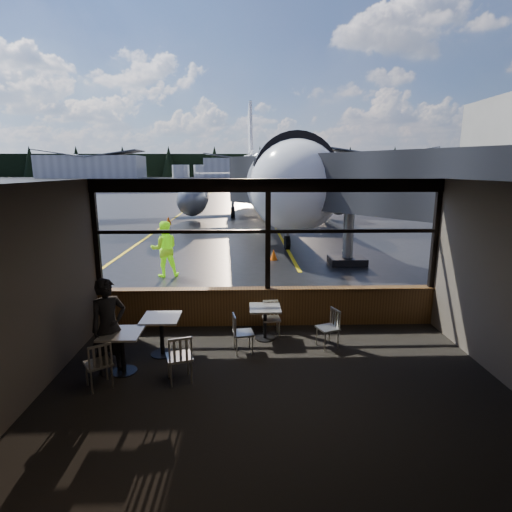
{
  "coord_description": "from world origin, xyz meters",
  "views": [
    {
      "loc": [
        -0.55,
        -9.14,
        3.69
      ],
      "look_at": [
        -0.25,
        1.0,
        1.5
      ],
      "focal_mm": 28.0,
      "sensor_mm": 36.0,
      "label": 1
    }
  ],
  "objects_px": {
    "chair_near_n": "(271,319)",
    "chair_mid_s": "(179,357)",
    "cafe_table_near": "(265,323)",
    "cafe_table_mid": "(162,336)",
    "cafe_table_left": "(123,352)",
    "cone_nose": "(274,255)",
    "chair_near_e": "(328,328)",
    "chair_near_w": "(243,333)",
    "airliner": "(263,144)",
    "jet_bridge": "(356,210)",
    "chair_left_s": "(98,364)",
    "ground_crew": "(164,249)",
    "cone_wing": "(168,220)",
    "passenger": "(109,327)"
  },
  "relations": [
    {
      "from": "airliner",
      "to": "cafe_table_left",
      "type": "bearing_deg",
      "value": -101.57
    },
    {
      "from": "chair_left_s",
      "to": "ground_crew",
      "type": "xyz_separation_m",
      "value": [
        -0.29,
        7.46,
        0.54
      ]
    },
    {
      "from": "passenger",
      "to": "chair_near_w",
      "type": "bearing_deg",
      "value": -23.03
    },
    {
      "from": "chair_near_e",
      "to": "cone_wing",
      "type": "distance_m",
      "value": 20.91
    },
    {
      "from": "airliner",
      "to": "passenger",
      "type": "relative_size",
      "value": 20.1
    },
    {
      "from": "chair_near_n",
      "to": "cone_nose",
      "type": "distance_m",
      "value": 7.85
    },
    {
      "from": "jet_bridge",
      "to": "cafe_table_mid",
      "type": "relative_size",
      "value": 12.74
    },
    {
      "from": "ground_crew",
      "to": "chair_near_e",
      "type": "bearing_deg",
      "value": 113.02
    },
    {
      "from": "chair_near_e",
      "to": "ground_crew",
      "type": "relative_size",
      "value": 0.43
    },
    {
      "from": "jet_bridge",
      "to": "cone_wing",
      "type": "xyz_separation_m",
      "value": [
        -9.38,
        12.93,
        -1.97
      ]
    },
    {
      "from": "chair_near_e",
      "to": "passenger",
      "type": "relative_size",
      "value": 0.46
    },
    {
      "from": "cafe_table_left",
      "to": "ground_crew",
      "type": "relative_size",
      "value": 0.41
    },
    {
      "from": "chair_mid_s",
      "to": "cone_nose",
      "type": "relative_size",
      "value": 2.06
    },
    {
      "from": "passenger",
      "to": "cone_wing",
      "type": "xyz_separation_m",
      "value": [
        -2.76,
        20.67,
        -0.62
      ]
    },
    {
      "from": "jet_bridge",
      "to": "cafe_table_left",
      "type": "xyz_separation_m",
      "value": [
        -6.4,
        -7.76,
        -1.86
      ]
    },
    {
      "from": "cafe_table_left",
      "to": "chair_near_w",
      "type": "height_order",
      "value": "chair_near_w"
    },
    {
      "from": "jet_bridge",
      "to": "chair_near_n",
      "type": "height_order",
      "value": "jet_bridge"
    },
    {
      "from": "cafe_table_left",
      "to": "cone_nose",
      "type": "xyz_separation_m",
      "value": [
        3.48,
        9.4,
        -0.18
      ]
    },
    {
      "from": "airliner",
      "to": "passenger",
      "type": "bearing_deg",
      "value": -102.08
    },
    {
      "from": "chair_left_s",
      "to": "cone_wing",
      "type": "bearing_deg",
      "value": 63.79
    },
    {
      "from": "chair_near_n",
      "to": "passenger",
      "type": "distance_m",
      "value": 3.48
    },
    {
      "from": "chair_left_s",
      "to": "cone_wing",
      "type": "height_order",
      "value": "chair_left_s"
    },
    {
      "from": "airliner",
      "to": "chair_mid_s",
      "type": "distance_m",
      "value": 24.89
    },
    {
      "from": "cafe_table_near",
      "to": "cafe_table_mid",
      "type": "distance_m",
      "value": 2.24
    },
    {
      "from": "airliner",
      "to": "jet_bridge",
      "type": "xyz_separation_m",
      "value": [
        2.68,
        -16.11,
        -3.3
      ]
    },
    {
      "from": "jet_bridge",
      "to": "chair_left_s",
      "type": "relative_size",
      "value": 11.88
    },
    {
      "from": "chair_near_n",
      "to": "chair_mid_s",
      "type": "relative_size",
      "value": 0.88
    },
    {
      "from": "cafe_table_left",
      "to": "jet_bridge",
      "type": "bearing_deg",
      "value": 50.46
    },
    {
      "from": "cafe_table_left",
      "to": "chair_near_e",
      "type": "xyz_separation_m",
      "value": [
        4.0,
        0.97,
        0.02
      ]
    },
    {
      "from": "cafe_table_left",
      "to": "cone_nose",
      "type": "height_order",
      "value": "cafe_table_left"
    },
    {
      "from": "airliner",
      "to": "chair_near_n",
      "type": "distance_m",
      "value": 22.89
    },
    {
      "from": "chair_left_s",
      "to": "ground_crew",
      "type": "distance_m",
      "value": 7.48
    },
    {
      "from": "ground_crew",
      "to": "cone_nose",
      "type": "height_order",
      "value": "ground_crew"
    },
    {
      "from": "jet_bridge",
      "to": "chair_near_n",
      "type": "xyz_separation_m",
      "value": [
        -3.55,
        -6.18,
        -1.85
      ]
    },
    {
      "from": "jet_bridge",
      "to": "chair_left_s",
      "type": "xyz_separation_m",
      "value": [
        -6.66,
        -8.27,
        -1.82
      ]
    },
    {
      "from": "ground_crew",
      "to": "cone_wing",
      "type": "height_order",
      "value": "ground_crew"
    },
    {
      "from": "cafe_table_mid",
      "to": "chair_near_n",
      "type": "height_order",
      "value": "cafe_table_mid"
    },
    {
      "from": "chair_left_s",
      "to": "chair_mid_s",
      "type": "bearing_deg",
      "value": -26.62
    },
    {
      "from": "cone_nose",
      "to": "chair_near_n",
      "type": "bearing_deg",
      "value": -94.57
    },
    {
      "from": "cone_wing",
      "to": "airliner",
      "type": "bearing_deg",
      "value": 25.43
    },
    {
      "from": "cafe_table_near",
      "to": "cone_nose",
      "type": "xyz_separation_m",
      "value": [
        0.78,
        7.97,
        -0.15
      ]
    },
    {
      "from": "chair_near_n",
      "to": "cone_nose",
      "type": "bearing_deg",
      "value": -98.61
    },
    {
      "from": "cafe_table_left",
      "to": "chair_mid_s",
      "type": "bearing_deg",
      "value": -17.63
    },
    {
      "from": "chair_near_e",
      "to": "chair_near_w",
      "type": "distance_m",
      "value": 1.79
    },
    {
      "from": "chair_near_n",
      "to": "chair_mid_s",
      "type": "distance_m",
      "value": 2.61
    },
    {
      "from": "airliner",
      "to": "cafe_table_near",
      "type": "height_order",
      "value": "airliner"
    },
    {
      "from": "airliner",
      "to": "jet_bridge",
      "type": "distance_m",
      "value": 16.66
    },
    {
      "from": "airliner",
      "to": "chair_left_s",
      "type": "bearing_deg",
      "value": -101.98
    },
    {
      "from": "chair_near_n",
      "to": "cafe_table_near",
      "type": "bearing_deg",
      "value": 40.87
    },
    {
      "from": "chair_near_e",
      "to": "chair_near_w",
      "type": "height_order",
      "value": "chair_near_w"
    }
  ]
}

